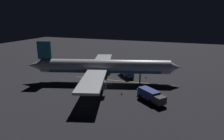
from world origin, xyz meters
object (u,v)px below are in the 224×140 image
Objects in this scene: traffic_cone_near_left at (122,94)px; traffic_cone_near_right at (113,83)px; catering_truck at (126,73)px; baggage_truck at (151,96)px; airliner at (102,67)px; traffic_cone_under_wing at (132,77)px; traffic_cone_far at (146,77)px; ground_crew_worker at (138,91)px.

traffic_cone_near_right is (-6.35, -4.31, 0.00)m from traffic_cone_near_left.
catering_truck reaches higher than traffic_cone_near_right.
traffic_cone_near_right is at bearing -10.32° from catering_truck.
baggage_truck is 11.54× the size of traffic_cone_near_left.
traffic_cone_under_wing is (-6.33, 6.44, -3.83)m from airliner.
traffic_cone_near_left and traffic_cone_under_wing have the same top height.
traffic_cone_near_left is at bearing -10.23° from traffic_cone_far.
airliner reaches higher than catering_truck.
traffic_cone_near_left is at bearing 34.15° from traffic_cone_near_right.
catering_truck is at bearing -81.74° from traffic_cone_far.
baggage_truck reaches higher than ground_crew_worker.
traffic_cone_near_left is 7.67m from traffic_cone_near_right.
catering_truck is at bearing -146.54° from baggage_truck.
traffic_cone_under_wing is (-14.25, -7.71, -0.99)m from baggage_truck.
baggage_truck is 13.35m from traffic_cone_near_right.
traffic_cone_under_wing is (-6.69, 3.26, 0.00)m from traffic_cone_near_right.
airliner is 70.86× the size of traffic_cone_far.
traffic_cone_near_right is 1.00× the size of traffic_cone_under_wing.
traffic_cone_near_left and traffic_cone_near_right have the same top height.
airliner is 8.57m from catering_truck.
traffic_cone_near_left is at bearing 12.66° from catering_truck.
traffic_cone_near_right is (0.36, 3.18, -3.83)m from airliner.
airliner is 4.99m from traffic_cone_near_right.
ground_crew_worker is 3.68m from traffic_cone_near_left.
ground_crew_worker reaches higher than traffic_cone_far.
airliner reaches higher than traffic_cone_near_right.
ground_crew_worker reaches higher than traffic_cone_under_wing.
ground_crew_worker reaches higher than traffic_cone_near_right.
baggage_truck is 11.54× the size of traffic_cone_far.
airliner is at bearing -119.22° from baggage_truck.
airliner reaches higher than traffic_cone_near_left.
airliner is 12.65m from ground_crew_worker.
traffic_cone_near_left is (13.44, 3.02, -0.99)m from catering_truck.
airliner is at bearing -96.45° from traffic_cone_near_right.
airliner is 13.14m from traffic_cone_far.
baggage_truck reaches higher than traffic_cone_near_left.
traffic_cone_under_wing is at bearing -159.33° from ground_crew_worker.
airliner is at bearing -53.16° from traffic_cone_far.
traffic_cone_near_left is at bearing -71.00° from ground_crew_worker.
baggage_truck is at bearing 60.78° from airliner.
traffic_cone_far is at bearing -165.19° from baggage_truck.
catering_truck is 10.91× the size of traffic_cone_far.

